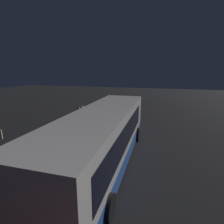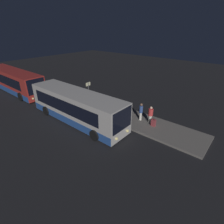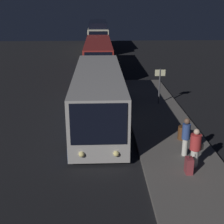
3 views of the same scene
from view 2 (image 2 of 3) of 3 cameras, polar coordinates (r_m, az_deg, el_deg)
The scene contains 9 objects.
ground at distance 16.83m, azimuth -8.59°, elevation -3.40°, with size 80.00×80.00×0.00m, color black.
platform at distance 18.85m, azimuth -1.18°, elevation 0.59°, with size 20.00×3.40×0.17m.
bus_lead at distance 16.78m, azimuth -11.65°, elevation 1.71°, with size 10.89×2.87×2.88m.
bus_second at distance 27.90m, azimuth -29.38°, elevation 8.84°, with size 12.28×2.71×2.95m.
passenger_boarding at distance 16.55m, azimuth 9.41°, elevation 0.34°, with size 0.44×0.44×1.71m.
passenger_waiting at distance 16.31m, azimuth 12.45°, elevation -0.68°, with size 0.66×0.70×1.62m.
suitcase at distance 16.04m, azimuth 13.38°, elevation -3.42°, with size 0.39×0.26×0.89m.
sign_post at distance 20.86m, azimuth -7.70°, elevation 7.42°, with size 0.10×0.66×2.29m.
trash_bin at distance 17.87m, azimuth 5.24°, elevation 0.43°, with size 0.44×0.44×0.65m.
Camera 2 is at (11.21, -9.48, 8.23)m, focal length 28.00 mm.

